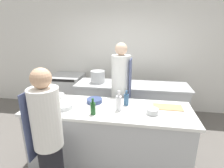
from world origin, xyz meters
name	(u,v)px	position (x,y,z in m)	size (l,w,h in m)	color
ground_plane	(108,161)	(0.00, 0.00, 0.00)	(16.00, 16.00, 0.00)	#605B56
wall_back	(123,55)	(0.00, 2.13, 1.40)	(8.00, 0.06, 2.80)	silver
prep_counter	(108,136)	(0.00, 0.00, 0.47)	(2.38, 0.80, 0.93)	#B7BABC
pass_counter	(131,105)	(0.27, 1.21, 0.47)	(2.30, 0.69, 0.93)	#B7BABC
oven_range	(68,92)	(-1.37, 1.72, 0.46)	(0.77, 0.71, 0.92)	#B7BABC
chef_at_prep_near	(48,139)	(-0.55, -0.71, 0.84)	(0.35, 0.33, 1.65)	black
chef_at_stove	(121,93)	(0.11, 0.67, 0.92)	(0.34, 0.32, 1.80)	black
bottle_olive_oil	(93,108)	(-0.16, -0.23, 1.02)	(0.07, 0.07, 0.22)	#19471E
bottle_vinegar	(126,99)	(0.25, 0.14, 1.02)	(0.07, 0.07, 0.23)	#2D5175
bottle_wine	(119,103)	(0.16, -0.05, 1.05)	(0.08, 0.08, 0.29)	silver
bowl_mixing_large	(94,101)	(-0.24, 0.16, 0.96)	(0.24, 0.24, 0.06)	navy
bowl_prep_small	(152,111)	(0.62, -0.09, 0.97)	(0.16, 0.16, 0.07)	#B7BABC
bowl_ceramic_blue	(64,106)	(-0.62, -0.12, 0.96)	(0.26, 0.26, 0.06)	#B7BABC
bowl_wooden_salad	(58,96)	(-0.88, 0.24, 0.97)	(0.20, 0.20, 0.07)	white
cutting_board	(168,107)	(0.85, 0.15, 0.94)	(0.41, 0.21, 0.01)	tan
stockpot	(98,77)	(-0.45, 1.21, 1.06)	(0.30, 0.30, 0.25)	#B7BABC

